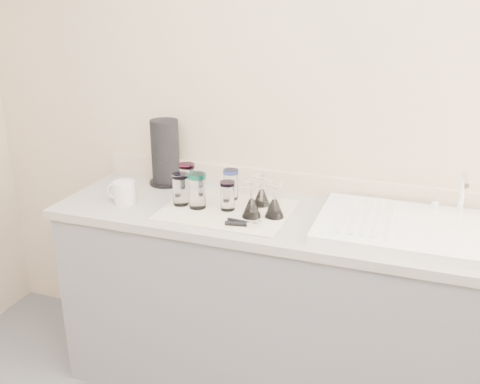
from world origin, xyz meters
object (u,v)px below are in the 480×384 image
at_px(tumbler_teal, 187,179).
at_px(tumbler_blue, 197,191).
at_px(can_opener, 244,223).
at_px(goblet_front_left, 252,206).
at_px(goblet_front_right, 274,206).
at_px(tumbler_lavender, 228,196).
at_px(tumbler_purple, 231,184).
at_px(goblet_back_left, 262,195).
at_px(paper_towel_roll, 165,153).
at_px(sink_unit, 423,229).
at_px(white_mug, 124,192).
at_px(tumbler_magenta, 181,189).

xyz_separation_m(tumbler_teal, tumbler_blue, (0.12, -0.14, 0.00)).
height_order(tumbler_teal, can_opener, tumbler_teal).
distance_m(goblet_front_left, goblet_front_right, 0.10).
xyz_separation_m(tumbler_teal, tumbler_lavender, (0.25, -0.12, -0.01)).
distance_m(tumbler_purple, goblet_front_right, 0.28).
distance_m(goblet_back_left, paper_towel_roll, 0.57).
height_order(goblet_back_left, goblet_front_right, goblet_front_right).
xyz_separation_m(sink_unit, tumbler_purple, (-0.85, 0.08, 0.06)).
relative_size(tumbler_teal, tumbler_purple, 1.05).
relative_size(goblet_back_left, goblet_front_left, 0.93).
distance_m(tumbler_teal, goblet_front_right, 0.48).
bearing_deg(tumbler_blue, goblet_back_left, 25.69).
relative_size(sink_unit, goblet_front_left, 5.47).
height_order(tumbler_purple, goblet_front_left, goblet_front_left).
bearing_deg(tumbler_teal, can_opener, -35.22).
height_order(tumbler_teal, goblet_front_right, goblet_front_right).
xyz_separation_m(tumbler_blue, paper_towel_roll, (-0.29, 0.26, 0.07)).
xyz_separation_m(tumbler_lavender, paper_towel_roll, (-0.42, 0.24, 0.08)).
distance_m(tumbler_lavender, goblet_front_left, 0.13).
distance_m(can_opener, white_mug, 0.61).
height_order(can_opener, white_mug, white_mug).
height_order(tumbler_purple, tumbler_magenta, tumbler_magenta).
height_order(tumbler_purple, white_mug, tumbler_purple).
bearing_deg(white_mug, tumbler_teal, 39.83).
xyz_separation_m(sink_unit, white_mug, (-1.29, -0.11, 0.03)).
bearing_deg(goblet_front_right, tumbler_blue, -177.92).
bearing_deg(can_opener, goblet_front_left, 90.21).
height_order(tumbler_magenta, tumbler_lavender, tumbler_magenta).
distance_m(tumbler_purple, paper_towel_roll, 0.41).
relative_size(tumbler_teal, goblet_back_left, 1.05).
relative_size(tumbler_lavender, white_mug, 0.90).
distance_m(tumbler_magenta, goblet_front_right, 0.43).
relative_size(sink_unit, tumbler_magenta, 5.68).
bearing_deg(tumbler_blue, sink_unit, 3.99).
height_order(sink_unit, tumbler_lavender, sink_unit).
distance_m(tumbler_blue, paper_towel_roll, 0.39).
height_order(tumbler_purple, goblet_back_left, same).
relative_size(tumbler_purple, tumbler_magenta, 0.96).
bearing_deg(tumbler_teal, sink_unit, -4.25).
distance_m(tumbler_magenta, tumbler_blue, 0.09).
xyz_separation_m(sink_unit, goblet_front_left, (-0.69, -0.09, 0.04)).
relative_size(tumbler_teal, goblet_front_left, 0.98).
relative_size(tumbler_teal, tumbler_magenta, 1.02).
xyz_separation_m(can_opener, white_mug, (-0.60, 0.07, 0.03)).
bearing_deg(goblet_front_left, tumbler_teal, 156.12).
relative_size(tumbler_purple, tumbler_blue, 0.89).
bearing_deg(tumbler_magenta, tumbler_purple, 37.41).
relative_size(tumbler_teal, paper_towel_roll, 0.45).
relative_size(tumbler_lavender, goblet_back_left, 0.93).
xyz_separation_m(sink_unit, tumbler_blue, (-0.94, -0.07, 0.07)).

